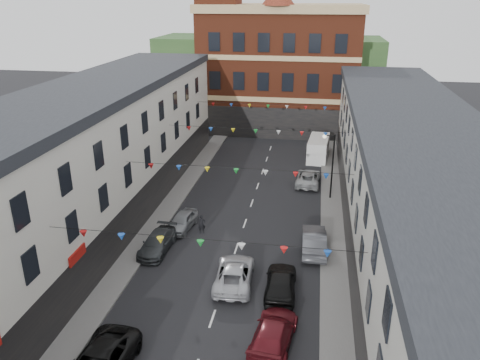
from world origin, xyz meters
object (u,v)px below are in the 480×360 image
Objects in this scene: car_right_c at (273,334)px; moving_car at (234,273)px; car_right_d at (281,283)px; car_right_e at (314,241)px; car_left_e at (182,221)px; white_van at (318,148)px; car_right_f at (308,178)px; street_lamp at (330,158)px; pedestrian at (202,224)px; car_left_d at (157,243)px.

car_right_c is 6.04m from moving_car.
car_right_d reaches higher than moving_car.
car_left_e is at bearing -11.88° from car_right_e.
car_right_d is 5.92m from car_right_e.
white_van is at bearing -104.80° from moving_car.
car_right_e is at bearing -110.15° from car_right_d.
car_left_e is 14.51m from car_right_c.
street_lamp is at bearing 121.08° from car_right_f.
car_right_d reaches higher than pedestrian.
car_left_d is 0.88× the size of moving_car.
car_right_c is 1.06× the size of car_right_d.
pedestrian is (-6.60, 11.40, 0.04)m from car_right_c.
car_right_d is 0.97× the size of car_right_e.
street_lamp is 1.20× the size of moving_car.
street_lamp reaches higher than moving_car.
moving_car is at bearing -112.57° from street_lamp.
street_lamp is at bearing -102.59° from car_right_d.
car_right_c is 30.77m from white_van.
street_lamp reaches higher than car_right_f.
car_right_c reaches higher than car_left_d.
white_van is at bearing -95.82° from car_right_d.
moving_car is (-4.89, -4.93, -0.09)m from car_right_e.
car_left_e is at bearing 51.46° from car_right_f.
moving_car is (-2.99, 5.25, -0.02)m from car_right_c.
car_left_d is 0.96× the size of car_right_d.
car_right_c is (8.28, -11.91, 0.06)m from car_left_e.
car_right_d is 26.22m from white_van.
car_right_c reaches higher than car_left_e.
car_left_d is 1.16× the size of car_left_e.
car_right_f is (-1.83, 3.31, -3.24)m from street_lamp.
car_left_e is 21.42m from white_van.
car_left_e is 0.78× the size of car_right_c.
white_van reaches higher than car_right_f.
car_left_d is 0.93× the size of car_right_f.
car_right_f is at bearing 118.91° from street_lamp.
moving_car is 25.94m from white_van.
car_right_f is at bearing -94.96° from car_right_d.
car_right_e reaches higher than car_left_e.
car_right_c is 10.35m from car_right_e.
pedestrian is (-8.50, 1.23, -0.04)m from car_right_e.
pedestrian is at bearing -10.28° from car_left_e.
car_left_e is 0.80× the size of car_right_f.
car_left_d is 17.77m from car_right_f.
car_left_e is 8.52m from moving_car.
street_lamp is 1.12× the size of white_van.
moving_car is (-5.94, -14.29, -3.21)m from street_lamp.
car_left_e is at bearing -43.04° from car_right_d.
car_right_d is 3.08× the size of pedestrian.
white_van is at bearing 66.10° from car_left_d.
car_left_d is at bearing -23.83° from car_right_d.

